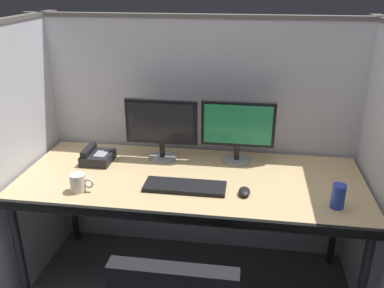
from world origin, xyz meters
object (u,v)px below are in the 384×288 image
(desk, at_px, (190,186))
(computer_mouse, at_px, (244,192))
(monitor_left, at_px, (161,125))
(coffee_mug, at_px, (79,183))
(soda_can, at_px, (338,196))
(keyboard_main, at_px, (185,187))
(desk_phone, at_px, (97,157))
(monitor_right, at_px, (238,128))

(desk, distance_m, computer_mouse, 0.34)
(desk, distance_m, monitor_left, 0.41)
(desk, relative_size, coffee_mug, 15.08)
(monitor_left, height_order, soda_can, monitor_left)
(monitor_left, bearing_deg, desk, -48.55)
(keyboard_main, bearing_deg, soda_can, -6.10)
(monitor_left, relative_size, soda_can, 3.52)
(desk, height_order, desk_phone, desk_phone)
(coffee_mug, bearing_deg, keyboard_main, 11.18)
(desk, xyz_separation_m, soda_can, (0.75, -0.20, 0.11))
(desk, height_order, keyboard_main, keyboard_main)
(monitor_right, relative_size, keyboard_main, 1.00)
(monitor_left, xyz_separation_m, coffee_mug, (-0.34, -0.46, -0.17))
(desk, xyz_separation_m, coffee_mug, (-0.55, -0.23, 0.10))
(monitor_left, height_order, desk_phone, monitor_left)
(monitor_right, relative_size, coffee_mug, 3.41)
(soda_can, height_order, desk_phone, soda_can)
(monitor_right, bearing_deg, computer_mouse, -81.64)
(desk, xyz_separation_m, monitor_right, (0.24, 0.26, 0.27))
(keyboard_main, distance_m, soda_can, 0.76)
(desk_phone, bearing_deg, monitor_left, 15.13)
(monitor_right, relative_size, desk_phone, 2.26)
(monitor_right, distance_m, keyboard_main, 0.50)
(monitor_left, distance_m, computer_mouse, 0.66)
(desk, bearing_deg, coffee_mug, -157.74)
(monitor_left, relative_size, monitor_right, 1.00)
(desk, height_order, soda_can, soda_can)
(keyboard_main, height_order, soda_can, soda_can)
(monitor_left, xyz_separation_m, keyboard_main, (0.20, -0.36, -0.20))
(desk, height_order, monitor_left, monitor_left)
(computer_mouse, distance_m, coffee_mug, 0.86)
(desk, distance_m, desk_phone, 0.61)
(desk_phone, bearing_deg, keyboard_main, -23.78)
(soda_can, bearing_deg, computer_mouse, 172.28)
(keyboard_main, distance_m, desk_phone, 0.63)
(desk, relative_size, desk_phone, 10.00)
(coffee_mug, bearing_deg, desk_phone, 95.73)
(monitor_left, height_order, computer_mouse, monitor_left)
(desk, bearing_deg, soda_can, -14.99)
(keyboard_main, bearing_deg, monitor_left, 119.13)
(keyboard_main, xyz_separation_m, soda_can, (0.76, -0.08, 0.05))
(monitor_right, bearing_deg, desk_phone, -171.24)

